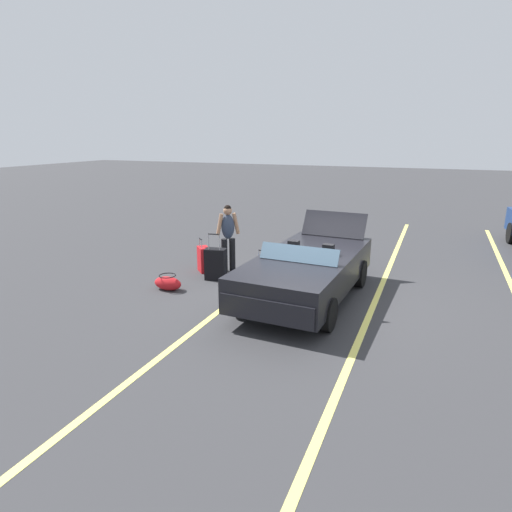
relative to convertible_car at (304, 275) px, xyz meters
name	(u,v)px	position (x,y,z in m)	size (l,w,h in m)	color
ground_plane	(306,299)	(-0.20, 0.01, -0.59)	(80.00, 80.00, 0.00)	#333335
lot_line_near	(245,291)	(-0.20, -1.35, -0.59)	(18.00, 0.12, 0.01)	#EAE066
lot_line_mid	(372,309)	(-0.20, 1.35, -0.59)	(18.00, 0.12, 0.01)	#EAE066
convertible_car	(304,275)	(0.00, 0.00, 0.00)	(4.29, 1.98, 1.50)	black
suitcase_large_black	(216,264)	(-0.64, -2.30, -0.22)	(0.36, 0.52, 1.12)	black
suitcase_medium_bright	(204,259)	(-1.09, -2.86, -0.28)	(0.45, 0.45, 0.84)	red
suitcase_small_carryon	(261,270)	(-0.96, -1.31, -0.34)	(0.28, 0.38, 0.72)	#1E479E
duffel_bag	(168,283)	(0.41, -2.93, -0.43)	(0.39, 0.65, 0.34)	red
traveler_person	(228,234)	(-1.36, -2.32, 0.34)	(0.46, 0.51, 1.65)	black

